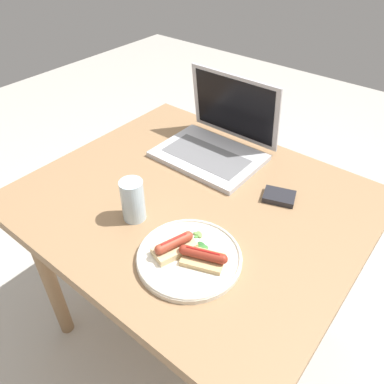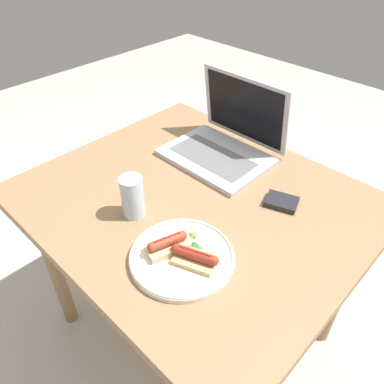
{
  "view_description": "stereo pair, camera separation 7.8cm",
  "coord_description": "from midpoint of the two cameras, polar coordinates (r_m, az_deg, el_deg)",
  "views": [
    {
      "loc": [
        0.56,
        -0.7,
        1.46
      ],
      "look_at": [
        0.03,
        -0.04,
        0.78
      ],
      "focal_mm": 35.0,
      "sensor_mm": 36.0,
      "label": 1
    },
    {
      "loc": [
        0.61,
        -0.65,
        1.46
      ],
      "look_at": [
        0.03,
        -0.04,
        0.78
      ],
      "focal_mm": 35.0,
      "sensor_mm": 36.0,
      "label": 2
    }
  ],
  "objects": [
    {
      "name": "sausage_toast_middle",
      "position": [
        0.96,
        -1.4,
        -8.1
      ],
      "size": [
        0.09,
        0.12,
        0.05
      ],
      "rotation": [
        0.0,
        0.0,
        1.26
      ],
      "color": "#D6B784",
      "rests_on": "plate"
    },
    {
      "name": "laptop",
      "position": [
        1.33,
        6.56,
        7.38
      ],
      "size": [
        0.36,
        0.3,
        0.26
      ],
      "color": "#B7B7BC",
      "rests_on": "desk"
    },
    {
      "name": "external_drive",
      "position": [
        1.17,
        15.38,
        -1.51
      ],
      "size": [
        0.11,
        0.1,
        0.02
      ],
      "rotation": [
        0.0,
        0.0,
        0.34
      ],
      "color": "#232328",
      "rests_on": "desk"
    },
    {
      "name": "plate",
      "position": [
        0.97,
        0.79,
        -9.9
      ],
      "size": [
        0.27,
        0.27,
        0.02
      ],
      "color": "silver",
      "rests_on": "desk"
    },
    {
      "name": "drinking_glass",
      "position": [
        1.06,
        -7.0,
        -0.79
      ],
      "size": [
        0.07,
        0.07,
        0.13
      ],
      "color": "silver",
      "rests_on": "desk"
    },
    {
      "name": "salad_pile",
      "position": [
        1.0,
        1.86,
        -7.56
      ],
      "size": [
        0.09,
        0.07,
        0.01
      ],
      "color": "#709E4C",
      "rests_on": "plate"
    },
    {
      "name": "ground_plane",
      "position": [
        1.71,
        1.69,
        -19.79
      ],
      "size": [
        6.0,
        6.0,
        0.0
      ],
      "primitive_type": "plane",
      "color": "#B7B2A8"
    },
    {
      "name": "sausage_toast_left",
      "position": [
        0.94,
        2.84,
        -9.97
      ],
      "size": [
        0.12,
        0.1,
        0.04
      ],
      "rotation": [
        0.0,
        0.0,
        0.36
      ],
      "color": "tan",
      "rests_on": "plate"
    },
    {
      "name": "desk",
      "position": [
        1.22,
        2.25,
        -4.07
      ],
      "size": [
        1.01,
        0.87,
        0.72
      ],
      "color": "#93704C",
      "rests_on": "ground_plane"
    }
  ]
}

